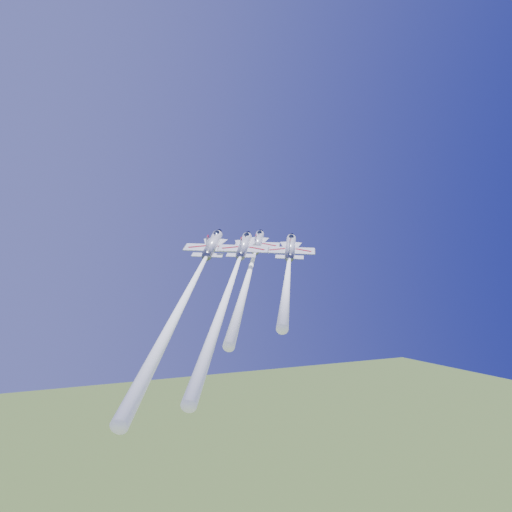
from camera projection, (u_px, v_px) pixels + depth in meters
name	position (u px, v px, depth m)	size (l,w,h in m)	color
jet_lead	(250.00, 271.00, 106.44)	(22.48, 36.32, 38.73)	white
jet_left	(190.00, 289.00, 94.55)	(28.14, 45.66, 50.97)	white
jet_right	(288.00, 269.00, 103.47)	(19.39, 30.93, 28.79)	white
jet_slot	(230.00, 286.00, 93.33)	(25.46, 41.32, 46.23)	white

